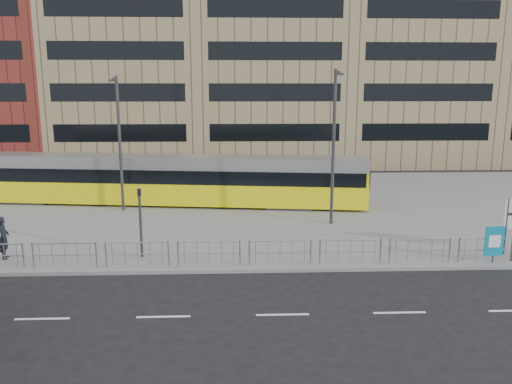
{
  "coord_description": "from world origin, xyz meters",
  "views": [
    {
      "loc": [
        0.49,
        -19.6,
        7.46
      ],
      "look_at": [
        1.49,
        6.0,
        2.18
      ],
      "focal_mm": 35.0,
      "sensor_mm": 36.0,
      "label": 1
    }
  ],
  "objects_px": {
    "lamp_post_west": "(119,138)",
    "pedestrian": "(4,238)",
    "tram": "(157,180)",
    "traffic_light_west": "(140,214)",
    "ad_panel": "(494,242)",
    "lamp_post_east": "(334,142)"
  },
  "relations": [
    {
      "from": "lamp_post_west",
      "to": "pedestrian",
      "type": "bearing_deg",
      "value": -110.07
    },
    {
      "from": "lamp_post_west",
      "to": "tram",
      "type": "bearing_deg",
      "value": 43.5
    },
    {
      "from": "traffic_light_west",
      "to": "lamp_post_west",
      "type": "xyz_separation_m",
      "value": [
        -2.78,
        8.84,
        2.45
      ]
    },
    {
      "from": "tram",
      "to": "ad_panel",
      "type": "xyz_separation_m",
      "value": [
        16.14,
        -11.97,
        -0.64
      ]
    },
    {
      "from": "pedestrian",
      "to": "ad_panel",
      "type": "bearing_deg",
      "value": -109.08
    },
    {
      "from": "pedestrian",
      "to": "tram",
      "type": "bearing_deg",
      "value": -40.95
    },
    {
      "from": "ad_panel",
      "to": "traffic_light_west",
      "type": "height_order",
      "value": "traffic_light_west"
    },
    {
      "from": "lamp_post_west",
      "to": "lamp_post_east",
      "type": "bearing_deg",
      "value": -16.4
    },
    {
      "from": "lamp_post_west",
      "to": "lamp_post_east",
      "type": "height_order",
      "value": "lamp_post_east"
    },
    {
      "from": "lamp_post_west",
      "to": "lamp_post_east",
      "type": "distance_m",
      "value": 12.77
    },
    {
      "from": "tram",
      "to": "pedestrian",
      "type": "relative_size",
      "value": 14.13
    },
    {
      "from": "tram",
      "to": "lamp_post_west",
      "type": "relative_size",
      "value": 3.31
    },
    {
      "from": "pedestrian",
      "to": "lamp_post_east",
      "type": "xyz_separation_m",
      "value": [
        15.47,
        5.2,
        3.61
      ]
    },
    {
      "from": "ad_panel",
      "to": "lamp_post_west",
      "type": "relative_size",
      "value": 0.2
    },
    {
      "from": "pedestrian",
      "to": "traffic_light_west",
      "type": "relative_size",
      "value": 0.61
    },
    {
      "from": "ad_panel",
      "to": "pedestrian",
      "type": "height_order",
      "value": "pedestrian"
    },
    {
      "from": "tram",
      "to": "lamp_post_east",
      "type": "distance_m",
      "value": 12.08
    },
    {
      "from": "traffic_light_west",
      "to": "lamp_post_west",
      "type": "distance_m",
      "value": 9.59
    },
    {
      "from": "traffic_light_west",
      "to": "lamp_post_west",
      "type": "relative_size",
      "value": 0.38
    },
    {
      "from": "lamp_post_west",
      "to": "ad_panel",
      "type": "bearing_deg",
      "value": -29.56
    },
    {
      "from": "lamp_post_west",
      "to": "lamp_post_east",
      "type": "relative_size",
      "value": 0.97
    },
    {
      "from": "tram",
      "to": "lamp_post_east",
      "type": "relative_size",
      "value": 3.21
    }
  ]
}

